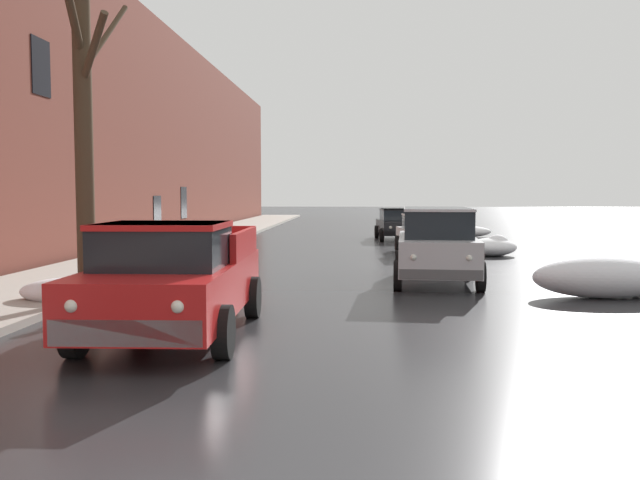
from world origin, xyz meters
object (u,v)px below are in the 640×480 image
object	(u,v)px
suv_silver_parked_kerbside_close	(436,242)
bare_tree_second_along_sidewalk	(85,124)
pickup_truck_red_approaching_near_lane	(174,279)
fire_hydrant	(79,301)
sedan_black_parked_far_down_block	(397,223)
sedan_white_parked_kerbside_mid	(428,233)

from	to	relation	value
suv_silver_parked_kerbside_close	bare_tree_second_along_sidewalk	bearing A→B (deg)	-150.95
pickup_truck_red_approaching_near_lane	fire_hydrant	distance (m)	2.25
bare_tree_second_along_sidewalk	sedan_black_parked_far_down_block	size ratio (longest dim) A/B	1.59
pickup_truck_red_approaching_near_lane	fire_hydrant	xyz separation A→B (m)	(-1.92, 1.05, -0.52)
sedan_white_parked_kerbside_mid	fire_hydrant	size ratio (longest dim) A/B	5.76
bare_tree_second_along_sidewalk	pickup_truck_red_approaching_near_lane	size ratio (longest dim) A/B	1.38
sedan_white_parked_kerbside_mid	fire_hydrant	distance (m)	14.73
bare_tree_second_along_sidewalk	pickup_truck_red_approaching_near_lane	bearing A→B (deg)	-46.45
pickup_truck_red_approaching_near_lane	sedan_white_parked_kerbside_mid	bearing A→B (deg)	69.50
fire_hydrant	sedan_black_parked_far_down_block	bearing A→B (deg)	72.29
bare_tree_second_along_sidewalk	sedan_black_parked_far_down_block	bearing A→B (deg)	69.95
sedan_black_parked_far_down_block	fire_hydrant	world-z (taller)	sedan_black_parked_far_down_block
bare_tree_second_along_sidewalk	fire_hydrant	size ratio (longest dim) A/B	9.76
pickup_truck_red_approaching_near_lane	suv_silver_parked_kerbside_close	xyz separation A→B (m)	(4.66, 6.34, 0.11)
bare_tree_second_along_sidewalk	suv_silver_parked_kerbside_close	world-z (taller)	bare_tree_second_along_sidewalk
sedan_white_parked_kerbside_mid	sedan_black_parked_far_down_block	size ratio (longest dim) A/B	0.94
bare_tree_second_along_sidewalk	sedan_black_parked_far_down_block	world-z (taller)	bare_tree_second_along_sidewalk
suv_silver_parked_kerbside_close	sedan_white_parked_kerbside_mid	bearing A→B (deg)	85.85
pickup_truck_red_approaching_near_lane	sedan_black_parked_far_down_block	world-z (taller)	pickup_truck_red_approaching_near_lane
pickup_truck_red_approaching_near_lane	sedan_black_parked_far_down_block	distance (m)	21.81
sedan_white_parked_kerbside_mid	sedan_black_parked_far_down_block	world-z (taller)	same
sedan_black_parked_far_down_block	fire_hydrant	distance (m)	21.29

